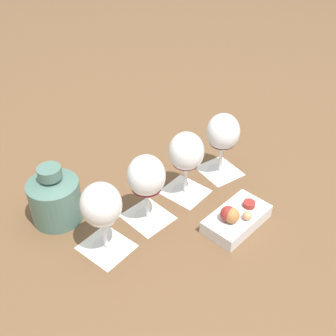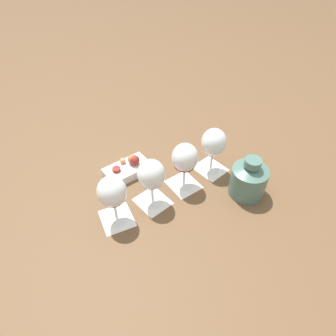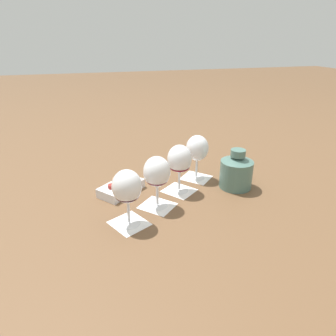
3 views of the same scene
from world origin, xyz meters
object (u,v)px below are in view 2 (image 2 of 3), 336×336
at_px(ceramic_vase, 249,179).
at_px(snack_dish, 128,168).
at_px(wine_glass_1, 185,159).
at_px(wine_glass_3, 112,193).
at_px(wine_glass_0, 214,144).
at_px(wine_glass_2, 151,176).

height_order(ceramic_vase, snack_dish, ceramic_vase).
relative_size(wine_glass_1, wine_glass_3, 1.00).
distance_m(wine_glass_0, snack_dish, 0.32).
bearing_deg(snack_dish, wine_glass_3, -2.02).
bearing_deg(ceramic_vase, snack_dish, -100.36).
xyz_separation_m(wine_glass_0, wine_glass_3, (0.24, -0.31, 0.00)).
distance_m(wine_glass_0, wine_glass_2, 0.26).
distance_m(wine_glass_1, wine_glass_2, 0.13).
relative_size(wine_glass_2, ceramic_vase, 1.18).
bearing_deg(wine_glass_1, wine_glass_2, -51.15).
bearing_deg(wine_glass_1, ceramic_vase, 83.21).
bearing_deg(ceramic_vase, wine_glass_0, -134.11).
bearing_deg(snack_dish, wine_glass_2, 36.87).
xyz_separation_m(wine_glass_3, ceramic_vase, (-0.13, 0.42, -0.05)).
relative_size(wine_glass_1, wine_glass_2, 1.00).
xyz_separation_m(wine_glass_0, snack_dish, (0.03, -0.30, -0.10)).
bearing_deg(wine_glass_3, wine_glass_1, 127.07).
bearing_deg(ceramic_vase, wine_glass_2, -79.72).
distance_m(ceramic_vase, snack_dish, 0.42).
xyz_separation_m(wine_glass_0, wine_glass_2, (0.17, -0.20, 0.00)).
bearing_deg(wine_glass_1, wine_glass_3, -52.93).
distance_m(wine_glass_1, ceramic_vase, 0.22).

